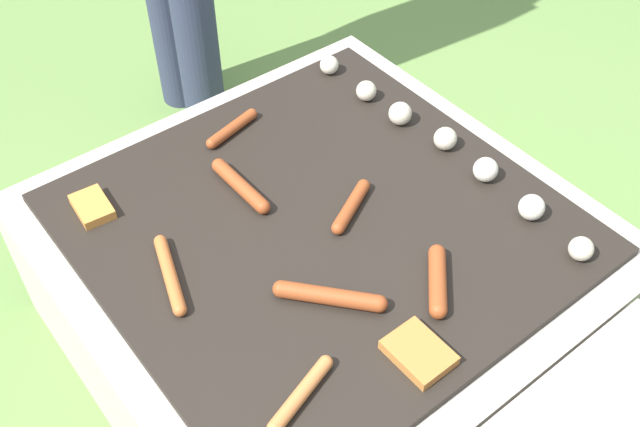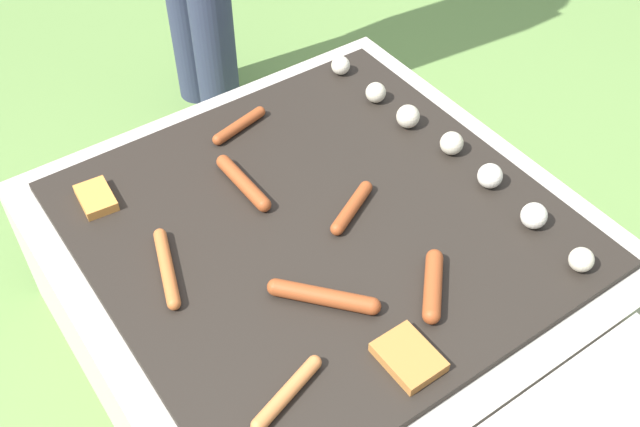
# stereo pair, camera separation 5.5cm
# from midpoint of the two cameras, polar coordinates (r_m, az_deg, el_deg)

# --- Properties ---
(ground_plane) EXTENTS (14.00, 14.00, 0.00)m
(ground_plane) POSITION_cam_midpoint_polar(r_m,az_deg,el_deg) (1.74, 0.92, -9.27)
(ground_plane) COLOR #608442
(grill) EXTENTS (0.97, 0.97, 0.38)m
(grill) POSITION_cam_midpoint_polar(r_m,az_deg,el_deg) (1.59, 1.00, -5.37)
(grill) COLOR #B2AA9E
(grill) RESTS_ON ground_plane
(sausage_back_left) EXTENTS (0.05, 0.15, 0.02)m
(sausage_back_left) POSITION_cam_midpoint_polar(r_m,az_deg,el_deg) (1.65, -5.20, 6.69)
(sausage_back_left) COLOR #93421E
(sausage_back_left) RESTS_ON grill
(sausage_front_right) EXTENTS (0.08, 0.14, 0.03)m
(sausage_front_right) POSITION_cam_midpoint_polar(r_m,az_deg,el_deg) (1.46, 3.53, 0.44)
(sausage_front_right) COLOR #93421E
(sausage_front_right) RESTS_ON grill
(sausage_back_right) EXTENTS (0.16, 0.14, 0.03)m
(sausage_back_right) POSITION_cam_midpoint_polar(r_m,az_deg,el_deg) (1.31, 1.48, -6.37)
(sausage_back_right) COLOR #93421E
(sausage_back_right) RESTS_ON grill
(sausage_front_center) EXTENTS (0.18, 0.08, 0.02)m
(sausage_front_center) POSITION_cam_midpoint_polar(r_m,az_deg,el_deg) (1.37, -10.47, -4.11)
(sausage_front_center) COLOR #B7602D
(sausage_front_center) RESTS_ON grill
(sausage_mid_left) EXTENTS (0.07, 0.16, 0.02)m
(sausage_mid_left) POSITION_cam_midpoint_polar(r_m,az_deg,el_deg) (1.20, -1.16, -13.53)
(sausage_mid_left) COLOR #C6753D
(sausage_mid_left) RESTS_ON grill
(sausage_mid_right) EXTENTS (0.18, 0.03, 0.03)m
(sausage_mid_right) POSITION_cam_midpoint_polar(r_m,az_deg,el_deg) (1.51, -4.84, 2.34)
(sausage_mid_right) COLOR #93421E
(sausage_mid_right) RESTS_ON grill
(sausage_front_left) EXTENTS (0.13, 0.12, 0.03)m
(sausage_front_left) POSITION_cam_midpoint_polar(r_m,az_deg,el_deg) (1.34, 9.78, -5.46)
(sausage_front_left) COLOR #93421E
(sausage_front_left) RESTS_ON grill
(bread_slice_right) EXTENTS (0.10, 0.07, 0.02)m
(bread_slice_right) POSITION_cam_midpoint_polar(r_m,az_deg,el_deg) (1.53, -15.71, 1.13)
(bread_slice_right) COLOR #D18438
(bread_slice_right) RESTS_ON grill
(bread_slice_left) EXTENTS (0.11, 0.08, 0.02)m
(bread_slice_left) POSITION_cam_midpoint_polar(r_m,az_deg,el_deg) (1.25, 8.04, -10.81)
(bread_slice_left) COLOR #B27033
(bread_slice_left) RESTS_ON grill
(mushroom_row) EXTENTS (0.78, 0.07, 0.05)m
(mushroom_row) POSITION_cam_midpoint_polar(r_m,az_deg,el_deg) (1.59, 10.98, 4.76)
(mushroom_row) COLOR beige
(mushroom_row) RESTS_ON grill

